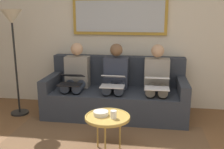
% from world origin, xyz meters
% --- Properties ---
extents(wall_rear, '(6.00, 0.12, 2.60)m').
position_xyz_m(wall_rear, '(0.00, -2.60, 1.30)').
color(wall_rear, beige).
rests_on(wall_rear, ground_plane).
extents(couch, '(2.20, 0.90, 0.90)m').
position_xyz_m(couch, '(0.00, -2.12, 0.31)').
color(couch, '#2D333D').
rests_on(couch, ground_plane).
extents(framed_mirror, '(1.57, 0.05, 0.61)m').
position_xyz_m(framed_mirror, '(0.00, -2.51, 1.55)').
color(framed_mirror, '#B7892D').
extents(coffee_table, '(0.53, 0.53, 0.45)m').
position_xyz_m(coffee_table, '(-0.07, -0.90, 0.43)').
color(coffee_table, tan).
rests_on(coffee_table, ground_plane).
extents(cup, '(0.07, 0.07, 0.09)m').
position_xyz_m(cup, '(-0.14, -0.86, 0.49)').
color(cup, silver).
rests_on(cup, coffee_table).
extents(bowl, '(0.18, 0.18, 0.05)m').
position_xyz_m(bowl, '(0.01, -0.92, 0.47)').
color(bowl, beige).
rests_on(bowl, coffee_table).
extents(person_left, '(0.38, 0.58, 1.14)m').
position_xyz_m(person_left, '(-0.64, -2.05, 0.61)').
color(person_left, gray).
rests_on(person_left, couch).
extents(laptop_white, '(0.35, 0.36, 0.15)m').
position_xyz_m(laptop_white, '(-0.64, -1.80, 0.63)').
color(laptop_white, white).
extents(person_middle, '(0.38, 0.58, 1.14)m').
position_xyz_m(person_middle, '(0.00, -2.05, 0.61)').
color(person_middle, '#2D3342').
rests_on(person_middle, couch).
extents(laptop_silver, '(0.35, 0.36, 0.16)m').
position_xyz_m(laptop_silver, '(0.00, -1.81, 0.63)').
color(laptop_silver, silver).
extents(person_right, '(0.38, 0.58, 1.14)m').
position_xyz_m(person_right, '(0.64, -2.05, 0.61)').
color(person_right, gray).
rests_on(person_right, couch).
extents(laptop_black, '(0.34, 0.35, 0.15)m').
position_xyz_m(laptop_black, '(0.64, -1.81, 0.62)').
color(laptop_black, black).
extents(standing_lamp, '(0.32, 0.32, 1.66)m').
position_xyz_m(standing_lamp, '(1.55, -1.85, 1.37)').
color(standing_lamp, black).
rests_on(standing_lamp, ground_plane).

